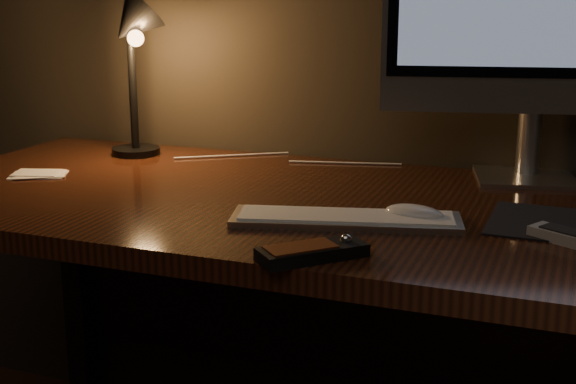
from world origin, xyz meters
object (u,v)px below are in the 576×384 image
(desk, at_px, (302,249))
(desk_lamp, at_px, (133,47))
(keyboard, at_px, (346,218))
(mouse, at_px, (414,216))
(media_remote, at_px, (312,251))

(desk, relative_size, desk_lamp, 4.10)
(keyboard, height_order, mouse, mouse)
(desk, distance_m, media_remote, 0.45)
(mouse, bearing_deg, desk_lamp, 167.94)
(mouse, xyz_separation_m, desk_lamp, (-0.73, 0.29, 0.25))
(keyboard, bearing_deg, media_remote, -102.41)
(desk, relative_size, keyboard, 4.01)
(desk, xyz_separation_m, media_remote, (0.16, -0.39, 0.14))
(mouse, distance_m, desk_lamp, 0.82)
(desk, distance_m, keyboard, 0.28)
(mouse, relative_size, desk_lamp, 0.27)
(keyboard, height_order, media_remote, media_remote)
(desk, xyz_separation_m, keyboard, (0.15, -0.19, 0.14))
(keyboard, distance_m, media_remote, 0.20)
(media_remote, bearing_deg, desk_lamp, 93.66)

